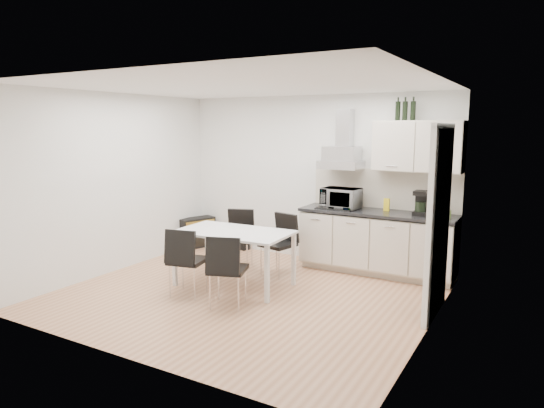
{
  "coord_description": "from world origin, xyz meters",
  "views": [
    {
      "loc": [
        3.22,
        -4.98,
        2.12
      ],
      "look_at": [
        0.07,
        0.55,
        1.1
      ],
      "focal_mm": 32.0,
      "sensor_mm": 36.0,
      "label": 1
    }
  ],
  "objects_px": {
    "dining_table": "(234,236)",
    "chair_near_left": "(188,261)",
    "floor_speaker": "(244,242)",
    "guitar_amp": "(197,232)",
    "chair_far_right": "(278,245)",
    "kitchenette": "(380,217)",
    "chair_near_right": "(228,270)",
    "chair_far_left": "(238,240)"
  },
  "relations": [
    {
      "from": "dining_table",
      "to": "guitar_amp",
      "type": "bearing_deg",
      "value": 138.99
    },
    {
      "from": "kitchenette",
      "to": "chair_near_right",
      "type": "height_order",
      "value": "kitchenette"
    },
    {
      "from": "guitar_amp",
      "to": "floor_speaker",
      "type": "bearing_deg",
      "value": 37.72
    },
    {
      "from": "dining_table",
      "to": "chair_far_left",
      "type": "xyz_separation_m",
      "value": [
        -0.39,
        0.69,
        -0.24
      ]
    },
    {
      "from": "floor_speaker",
      "to": "chair_near_right",
      "type": "bearing_deg",
      "value": -42.86
    },
    {
      "from": "chair_near_right",
      "to": "kitchenette",
      "type": "bearing_deg",
      "value": 43.01
    },
    {
      "from": "kitchenette",
      "to": "chair_far_right",
      "type": "distance_m",
      "value": 1.53
    },
    {
      "from": "kitchenette",
      "to": "dining_table",
      "type": "height_order",
      "value": "kitchenette"
    },
    {
      "from": "chair_near_left",
      "to": "guitar_amp",
      "type": "xyz_separation_m",
      "value": [
        -1.47,
        2.02,
        -0.18
      ]
    },
    {
      "from": "chair_far_left",
      "to": "chair_near_right",
      "type": "relative_size",
      "value": 1.0
    },
    {
      "from": "dining_table",
      "to": "guitar_amp",
      "type": "xyz_separation_m",
      "value": [
        -1.76,
        1.42,
        -0.41
      ]
    },
    {
      "from": "kitchenette",
      "to": "guitar_amp",
      "type": "distance_m",
      "value": 3.33
    },
    {
      "from": "dining_table",
      "to": "floor_speaker",
      "type": "relative_size",
      "value": 5.86
    },
    {
      "from": "guitar_amp",
      "to": "chair_far_right",
      "type": "bearing_deg",
      "value": 1.4
    },
    {
      "from": "kitchenette",
      "to": "floor_speaker",
      "type": "xyz_separation_m",
      "value": [
        -2.46,
        0.17,
        -0.7
      ]
    },
    {
      "from": "dining_table",
      "to": "floor_speaker",
      "type": "xyz_separation_m",
      "value": [
        -0.94,
        1.67,
        -0.55
      ]
    },
    {
      "from": "dining_table",
      "to": "chair_near_right",
      "type": "relative_size",
      "value": 1.75
    },
    {
      "from": "chair_far_right",
      "to": "guitar_amp",
      "type": "bearing_deg",
      "value": -7.62
    },
    {
      "from": "chair_near_right",
      "to": "floor_speaker",
      "type": "height_order",
      "value": "chair_near_right"
    },
    {
      "from": "kitchenette",
      "to": "chair_near_left",
      "type": "height_order",
      "value": "kitchenette"
    },
    {
      "from": "dining_table",
      "to": "chair_near_right",
      "type": "bearing_deg",
      "value": -63.68
    },
    {
      "from": "dining_table",
      "to": "chair_far_right",
      "type": "relative_size",
      "value": 1.75
    },
    {
      "from": "dining_table",
      "to": "chair_near_left",
      "type": "height_order",
      "value": "chair_near_left"
    },
    {
      "from": "dining_table",
      "to": "chair_far_left",
      "type": "height_order",
      "value": "chair_far_left"
    },
    {
      "from": "kitchenette",
      "to": "chair_far_right",
      "type": "height_order",
      "value": "kitchenette"
    },
    {
      "from": "chair_near_left",
      "to": "chair_near_right",
      "type": "distance_m",
      "value": 0.66
    },
    {
      "from": "chair_far_left",
      "to": "chair_near_left",
      "type": "distance_m",
      "value": 1.29
    },
    {
      "from": "chair_far_right",
      "to": "chair_near_right",
      "type": "relative_size",
      "value": 1.0
    },
    {
      "from": "kitchenette",
      "to": "chair_near_left",
      "type": "distance_m",
      "value": 2.81
    },
    {
      "from": "guitar_amp",
      "to": "floor_speaker",
      "type": "relative_size",
      "value": 2.61
    },
    {
      "from": "chair_far_left",
      "to": "chair_far_right",
      "type": "xyz_separation_m",
      "value": [
        0.67,
        0.01,
        0.0
      ]
    },
    {
      "from": "chair_near_right",
      "to": "guitar_amp",
      "type": "relative_size",
      "value": 1.29
    },
    {
      "from": "kitchenette",
      "to": "dining_table",
      "type": "bearing_deg",
      "value": -135.27
    },
    {
      "from": "chair_far_right",
      "to": "floor_speaker",
      "type": "height_order",
      "value": "chair_far_right"
    },
    {
      "from": "guitar_amp",
      "to": "chair_near_right",
      "type": "bearing_deg",
      "value": -23.53
    },
    {
      "from": "dining_table",
      "to": "chair_far_right",
      "type": "distance_m",
      "value": 0.79
    },
    {
      "from": "kitchenette",
      "to": "chair_near_left",
      "type": "xyz_separation_m",
      "value": [
        -1.81,
        -2.11,
        -0.39
      ]
    },
    {
      "from": "chair_far_right",
      "to": "chair_near_left",
      "type": "height_order",
      "value": "same"
    },
    {
      "from": "chair_far_right",
      "to": "dining_table",
      "type": "bearing_deg",
      "value": 79.74
    },
    {
      "from": "chair_near_left",
      "to": "chair_far_right",
      "type": "bearing_deg",
      "value": 53.98
    },
    {
      "from": "chair_far_right",
      "to": "chair_near_right",
      "type": "bearing_deg",
      "value": 105.16
    },
    {
      "from": "kitchenette",
      "to": "dining_table",
      "type": "relative_size",
      "value": 1.64
    }
  ]
}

